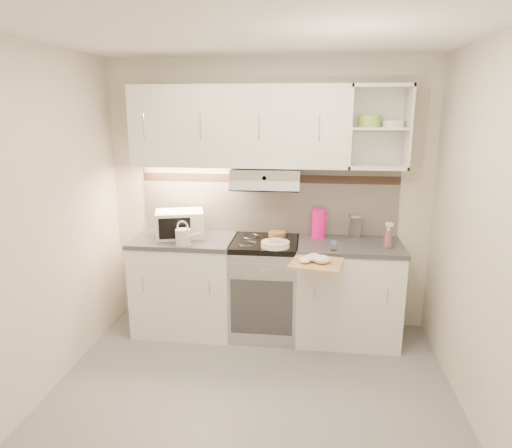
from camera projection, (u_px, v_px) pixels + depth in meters
The scene contains 17 objects.
ground at pixel (249, 404), 3.26m from camera, with size 3.00×3.00×0.00m, color gray.
room_shell at pixel (256, 170), 3.21m from camera, with size 3.04×2.84×2.52m.
base_cabinet_left at pixel (186, 286), 4.30m from camera, with size 0.90×0.60×0.86m, color white.
worktop_left at pixel (184, 240), 4.19m from camera, with size 0.92×0.62×0.04m, color #47474C.
base_cabinet_right at pixel (347, 293), 4.12m from camera, with size 0.90×0.60×0.86m, color white.
worktop_right at pixel (350, 246), 4.01m from camera, with size 0.92×0.62×0.04m, color #47474C.
electric_range at pixel (265, 287), 4.20m from camera, with size 0.60×0.60×0.90m.
microwave at pixel (180, 224), 4.20m from camera, with size 0.50×0.43×0.24m.
watering_can at pixel (184, 236), 3.94m from camera, with size 0.25×0.13×0.22m.
plate_stack at pixel (275, 244), 3.90m from camera, with size 0.25×0.25×0.05m.
bread_loaf at pixel (277, 234), 4.23m from camera, with size 0.16×0.16×0.04m, color #9F6F47.
pink_pitcher at pixel (319, 223), 4.18m from camera, with size 0.14×0.13×0.26m.
glass_jar at pixel (355, 226), 4.14m from camera, with size 0.12×0.12×0.22m.
spice_jar at pixel (334, 246), 3.80m from camera, with size 0.05×0.05×0.08m.
spray_bottle at pixel (388, 237), 3.88m from camera, with size 0.09×0.09×0.23m.
cutting_board at pixel (317, 263), 3.58m from camera, with size 0.39×0.35×0.02m, color tan.
dish_towel at pixel (313, 258), 3.57m from camera, with size 0.23×0.20×0.06m, color white, non-canonical shape.
Camera 1 is at (0.38, -2.82, 2.04)m, focal length 32.00 mm.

